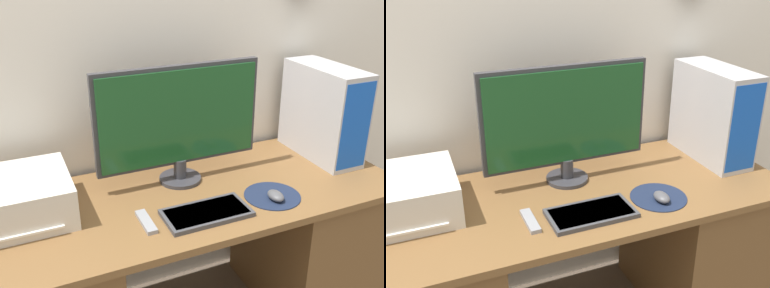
% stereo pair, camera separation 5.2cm
% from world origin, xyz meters
% --- Properties ---
extents(wall_back, '(6.40, 0.18, 2.70)m').
position_xyz_m(wall_back, '(0.00, 0.74, 1.35)').
color(wall_back, white).
rests_on(wall_back, ground_plane).
extents(desk, '(1.75, 0.69, 0.72)m').
position_xyz_m(desk, '(0.00, 0.34, 0.37)').
color(desk, brown).
rests_on(desk, ground_plane).
extents(monitor, '(0.70, 0.18, 0.50)m').
position_xyz_m(monitor, '(0.00, 0.47, 0.99)').
color(monitor, '#333338').
rests_on(monitor, desk).
extents(keyboard, '(0.33, 0.17, 0.02)m').
position_xyz_m(keyboard, '(-0.02, 0.17, 0.73)').
color(keyboard, '#3D3D42').
rests_on(keyboard, desk).
extents(mousepad, '(0.23, 0.23, 0.00)m').
position_xyz_m(mousepad, '(0.29, 0.19, 0.72)').
color(mousepad, '#19233D').
rests_on(mousepad, desk).
extents(mouse, '(0.05, 0.08, 0.04)m').
position_xyz_m(mouse, '(0.28, 0.15, 0.74)').
color(mouse, '#4C4C51').
rests_on(mouse, mousepad).
extents(computer_tower, '(0.17, 0.43, 0.43)m').
position_xyz_m(computer_tower, '(0.72, 0.44, 0.93)').
color(computer_tower, '#B2B2B7').
rests_on(computer_tower, desk).
extents(printer, '(0.37, 0.36, 0.16)m').
position_xyz_m(printer, '(-0.65, 0.44, 0.80)').
color(printer, beige).
rests_on(printer, desk).
extents(remote_control, '(0.04, 0.15, 0.02)m').
position_xyz_m(remote_control, '(-0.24, 0.21, 0.73)').
color(remote_control, gray).
rests_on(remote_control, desk).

